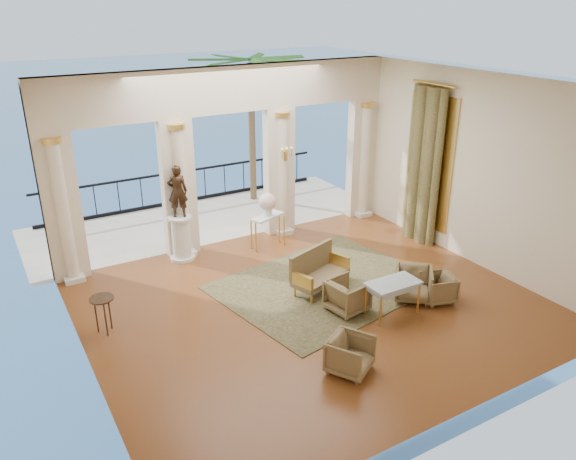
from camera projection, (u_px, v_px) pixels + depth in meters
floor at (312, 304)px, 11.81m from camera, size 9.00×9.00×0.00m
room_walls at (349, 189)px, 9.81m from camera, size 9.00×9.00×9.00m
arcade at (230, 146)px, 13.86m from camera, size 9.00×0.56×4.50m
terrace at (205, 219)px, 16.45m from camera, size 10.00×3.60×0.10m
balustrade at (185, 190)px, 17.55m from camera, size 9.00×0.06×1.03m
palm_tree at (250, 67)px, 16.42m from camera, size 2.00×2.00×4.50m
sea at (19, 114)px, 61.92m from camera, size 160.00×160.00×0.00m
curtain at (424, 166)px, 14.22m from camera, size 0.33×1.40×4.09m
window_frame at (429, 162)px, 14.28m from camera, size 0.04×1.60×3.40m
wall_sconce at (286, 155)px, 14.40m from camera, size 0.30×0.11×0.33m
rug at (324, 285)px, 12.60m from camera, size 5.02×4.22×0.02m
armchair_a at (350, 353)px, 9.59m from camera, size 0.93×0.91×0.71m
armchair_b at (413, 283)px, 11.89m from camera, size 1.03×1.03×0.78m
armchair_c at (438, 287)px, 11.84m from camera, size 0.76×0.79×0.66m
armchair_d at (348, 294)px, 11.45m from camera, size 0.79×0.83×0.75m
settee at (317, 270)px, 12.27m from camera, size 1.53×1.03×0.93m
game_table at (393, 286)px, 11.19m from camera, size 1.07×0.59×0.73m
pedestal at (181, 239)px, 13.67m from camera, size 0.61×0.61×1.12m
statue at (177, 191)px, 13.20m from camera, size 0.55×0.46×1.28m
console_table at (268, 221)px, 14.24m from camera, size 0.99×0.65×0.87m
urn at (267, 203)px, 14.05m from camera, size 0.45×0.45×0.59m
side_table at (102, 303)px, 10.59m from camera, size 0.46×0.46×0.75m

